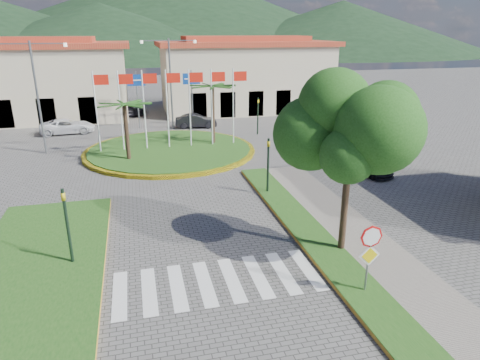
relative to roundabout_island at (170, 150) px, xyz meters
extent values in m
plane|color=#5A5755|center=(0.00, -22.00, -0.18)|extent=(160.00, 160.00, 0.00)
cube|color=gray|center=(6.00, -20.00, -0.10)|extent=(4.00, 28.00, 0.15)
cube|color=#1B4C15|center=(4.80, -20.00, -0.09)|extent=(1.60, 28.00, 0.18)
cube|color=#1B4C15|center=(-6.50, -16.00, -0.09)|extent=(5.00, 14.00, 0.18)
cube|color=silver|center=(0.00, -18.00, -0.17)|extent=(8.00, 3.00, 0.01)
cylinder|color=yellow|center=(0.00, 0.00, -0.06)|extent=(12.70, 12.70, 0.24)
cylinder|color=#1B4C15|center=(0.00, 0.00, -0.03)|extent=(12.00, 12.00, 0.30)
cylinder|color=black|center=(-3.00, -2.00, 1.85)|extent=(0.28, 0.28, 4.05)
cylinder|color=black|center=(3.50, 1.00, 2.16)|extent=(0.28, 0.28, 4.68)
cylinder|color=silver|center=(-5.00, 0.50, 2.82)|extent=(0.10, 0.10, 6.00)
cube|color=red|center=(-4.45, 0.50, 5.22)|extent=(1.00, 0.03, 0.70)
cylinder|color=silver|center=(-3.34, 0.50, 2.82)|extent=(0.10, 0.10, 6.00)
cube|color=red|center=(-2.79, 0.50, 5.22)|extent=(1.00, 0.03, 0.70)
cylinder|color=silver|center=(-1.67, 0.50, 2.82)|extent=(0.10, 0.10, 6.00)
cube|color=red|center=(-1.12, 0.50, 5.22)|extent=(1.00, 0.03, 0.70)
cylinder|color=silver|center=(0.00, 0.50, 2.82)|extent=(0.10, 0.10, 6.00)
cube|color=red|center=(0.55, 0.50, 5.22)|extent=(1.00, 0.03, 0.70)
cylinder|color=silver|center=(1.66, 0.50, 2.82)|extent=(0.10, 0.10, 6.00)
cube|color=red|center=(2.21, 0.50, 5.22)|extent=(1.00, 0.03, 0.70)
cylinder|color=silver|center=(3.33, 0.50, 2.82)|extent=(0.10, 0.10, 6.00)
cube|color=red|center=(3.88, 0.50, 5.22)|extent=(1.00, 0.03, 0.70)
cylinder|color=silver|center=(5.00, 0.50, 2.82)|extent=(0.10, 0.10, 6.00)
cube|color=red|center=(5.55, 0.50, 5.22)|extent=(1.00, 0.03, 0.70)
cylinder|color=slate|center=(4.90, -20.00, 1.07)|extent=(0.07, 0.07, 2.50)
cylinder|color=red|center=(4.90, -20.05, 2.07)|extent=(0.80, 0.03, 0.80)
cube|color=yellow|center=(4.90, -20.06, 1.37)|extent=(0.78, 0.03, 0.78)
cylinder|color=black|center=(5.50, -17.00, 2.02)|extent=(0.28, 0.28, 4.40)
ellipsoid|color=#1B4713|center=(5.50, -17.00, 5.02)|extent=(3.60, 3.60, 3.20)
cylinder|color=black|center=(-5.20, -15.50, 1.42)|extent=(0.12, 0.12, 3.20)
imported|color=gold|center=(-5.20, -15.50, 2.42)|extent=(0.15, 0.18, 0.90)
cylinder|color=black|center=(4.50, -10.00, 1.42)|extent=(0.12, 0.12, 3.20)
imported|color=gold|center=(4.50, -10.00, 2.42)|extent=(0.15, 0.18, 0.90)
cylinder|color=black|center=(8.00, 4.00, 1.42)|extent=(0.12, 0.12, 3.20)
imported|color=gold|center=(8.00, 4.00, 2.42)|extent=(0.18, 0.15, 0.90)
cylinder|color=slate|center=(-2.00, 9.00, 2.42)|extent=(0.12, 0.12, 5.20)
cube|color=#0D3994|center=(-2.00, 8.94, 4.22)|extent=(1.60, 0.05, 1.00)
cylinder|color=slate|center=(3.00, 9.00, 2.42)|extent=(0.12, 0.12, 5.20)
cube|color=#0D3994|center=(3.00, 8.94, 4.22)|extent=(1.60, 0.05, 1.00)
cylinder|color=slate|center=(1.00, 8.00, 3.82)|extent=(0.16, 0.16, 8.00)
cube|color=slate|center=(-0.20, 8.00, 7.62)|extent=(2.40, 0.08, 0.08)
cube|color=slate|center=(2.20, 8.00, 7.62)|extent=(2.40, 0.08, 0.08)
cylinder|color=slate|center=(-9.00, 2.00, 3.82)|extent=(0.16, 0.16, 8.00)
cube|color=slate|center=(-10.20, 2.00, 7.62)|extent=(2.40, 0.08, 0.08)
cube|color=slate|center=(-7.80, 2.00, 7.62)|extent=(2.40, 0.08, 0.08)
cube|color=beige|center=(-14.00, 16.00, 3.32)|extent=(22.00, 9.00, 7.00)
cube|color=#AB3221|center=(-14.00, 16.00, 7.07)|extent=(23.32, 9.54, 0.50)
cube|color=#AB3221|center=(-14.00, 16.00, 7.57)|extent=(16.50, 4.95, 0.60)
cube|color=beige|center=(10.00, 16.00, 3.32)|extent=(18.00, 9.00, 7.00)
cube|color=#AB3221|center=(10.00, 16.00, 7.07)|extent=(19.08, 9.54, 0.50)
cube|color=#AB3221|center=(10.00, 16.00, 7.57)|extent=(13.50, 4.95, 0.60)
cone|color=black|center=(15.00, 138.00, 14.82)|extent=(180.00, 180.00, 30.00)
cone|color=black|center=(70.00, 113.00, 8.82)|extent=(120.00, 120.00, 18.00)
cone|color=black|center=(-10.00, 108.00, 7.82)|extent=(110.00, 110.00, 16.00)
imported|color=silver|center=(-8.22, 8.40, 0.46)|extent=(4.83, 2.65, 1.28)
imported|color=black|center=(-3.15, 14.71, 0.50)|extent=(4.30, 3.12, 1.36)
imported|color=black|center=(3.16, 8.00, 0.46)|extent=(3.96, 1.78, 1.26)
imported|color=black|center=(11.78, -8.06, 0.36)|extent=(2.41, 3.98, 1.08)
camera|label=1|loc=(-2.41, -31.33, 8.56)|focal=32.00mm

